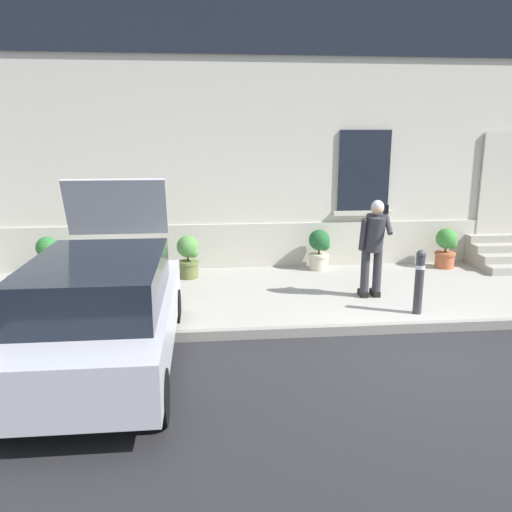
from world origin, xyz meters
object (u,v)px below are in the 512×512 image
at_px(planter_olive, 188,256).
at_px(planter_terracotta, 446,247).
at_px(planter_cream, 319,249).
at_px(person_on_phone, 374,242).
at_px(hatchback_car_silver, 102,310).
at_px(bollard_near_person, 419,280).
at_px(planter_charcoal, 49,257).

bearing_deg(planter_olive, planter_terracotta, 2.70).
bearing_deg(planter_cream, person_on_phone, -76.33).
relative_size(hatchback_car_silver, bollard_near_person, 3.89).
xyz_separation_m(planter_charcoal, planter_olive, (2.74, -0.17, 0.00)).
bearing_deg(bollard_near_person, planter_terracotta, 57.22).
height_order(person_on_phone, planter_olive, person_on_phone).
bearing_deg(planter_terracotta, planter_olive, -177.30).
relative_size(planter_charcoal, planter_olive, 1.00).
relative_size(person_on_phone, planter_terracotta, 2.02).
relative_size(planter_charcoal, planter_terracotta, 1.00).
distance_m(person_on_phone, planter_olive, 3.66).
xyz_separation_m(bollard_near_person, planter_olive, (-3.71, 2.49, -0.11)).
xyz_separation_m(hatchback_car_silver, planter_terracotta, (6.45, 3.99, -0.19)).
bearing_deg(bollard_near_person, person_on_phone, 119.37).
relative_size(planter_olive, planter_terracotta, 1.00).
xyz_separation_m(person_on_phone, planter_terracotta, (2.25, 1.89, -0.54)).
distance_m(bollard_near_person, planter_olive, 4.47).
bearing_deg(hatchback_car_silver, person_on_phone, 26.61).
height_order(person_on_phone, planter_cream, person_on_phone).
distance_m(hatchback_car_silver, planter_terracotta, 7.59).
xyz_separation_m(planter_cream, planter_terracotta, (2.74, -0.11, 0.00)).
height_order(bollard_near_person, planter_cream, bollard_near_person).
height_order(planter_charcoal, planter_terracotta, same).
distance_m(bollard_near_person, planter_cream, 3.03).
height_order(hatchback_car_silver, person_on_phone, hatchback_car_silver).
relative_size(person_on_phone, planter_charcoal, 2.02).
relative_size(person_on_phone, planter_olive, 2.02).
distance_m(planter_charcoal, planter_terracotta, 8.23).
bearing_deg(planter_terracotta, planter_cream, 177.61).
relative_size(hatchback_car_silver, planter_terracotta, 4.73).
xyz_separation_m(person_on_phone, planter_cream, (-0.49, 2.00, -0.54)).
height_order(hatchback_car_silver, planter_terracotta, hatchback_car_silver).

